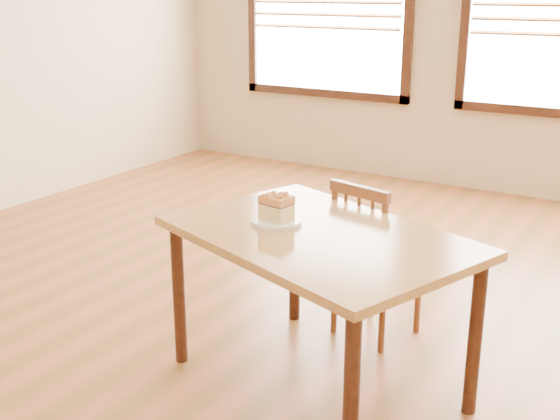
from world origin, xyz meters
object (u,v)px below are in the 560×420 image
object	(u,v)px
cafe_chair_main	(374,258)
cake_slice	(276,207)
cafe_table_main	(318,251)
plate	(277,222)

from	to	relation	value
cafe_chair_main	cake_slice	xyz separation A→B (m)	(-0.23, -0.58, 0.40)
cafe_table_main	plate	bearing A→B (deg)	-163.10
cafe_table_main	cafe_chair_main	bearing A→B (deg)	108.27
plate	cafe_table_main	bearing A→B (deg)	-2.30
cafe_table_main	cake_slice	distance (m)	0.28
cafe_table_main	cake_slice	bearing A→B (deg)	-162.78
plate	cake_slice	xyz separation A→B (m)	(0.00, -0.00, 0.07)
cafe_chair_main	plate	bearing A→B (deg)	81.78
plate	cake_slice	size ratio (longest dim) A/B	1.46
cafe_table_main	cake_slice	world-z (taller)	cake_slice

